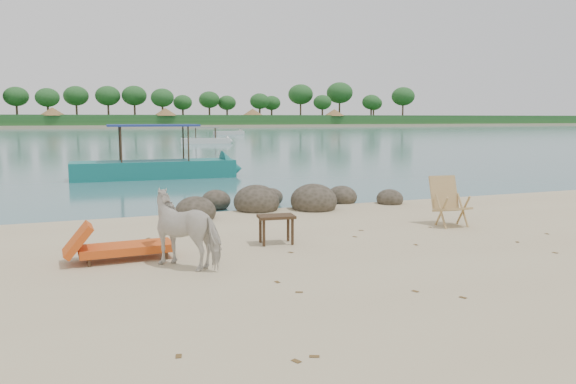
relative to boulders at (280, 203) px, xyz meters
name	(u,v)px	position (x,y,z in m)	size (l,w,h in m)	color
water	(100,132)	(-0.51, 84.09, -0.18)	(400.00, 400.00, 0.00)	#336467
far_shore	(86,126)	(-0.51, 164.09, -0.18)	(420.00, 90.00, 1.40)	tan
far_scenery	(90,115)	(-0.49, 130.79, 2.97)	(420.00, 18.00, 9.50)	#1E4C1E
boulders	(280,203)	(0.00, 0.00, 0.00)	(6.22, 2.79, 0.88)	#322C21
cow	(188,230)	(-3.27, -4.71, 0.42)	(0.64, 1.40, 1.19)	silver
side_table	(276,231)	(-1.48, -3.79, 0.09)	(0.66, 0.42, 0.53)	black
lounge_chair	(126,245)	(-4.15, -3.98, 0.10)	(1.85, 0.65, 0.55)	#C55217
deck_chair	(452,203)	(2.62, -3.53, 0.35)	(0.68, 0.74, 1.06)	tan
boat_near	(153,134)	(-1.88, 9.36, 1.54)	(7.09, 1.60, 3.44)	#126763
boat_mid	(205,130)	(6.90, 38.87, 1.08)	(5.12, 1.15, 2.51)	silver
boat_far	(229,132)	(16.49, 65.90, 0.13)	(5.21, 1.17, 0.60)	beige
dead_leaves	(372,267)	(-0.59, -5.77, -0.17)	(8.75, 6.26, 0.00)	brown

